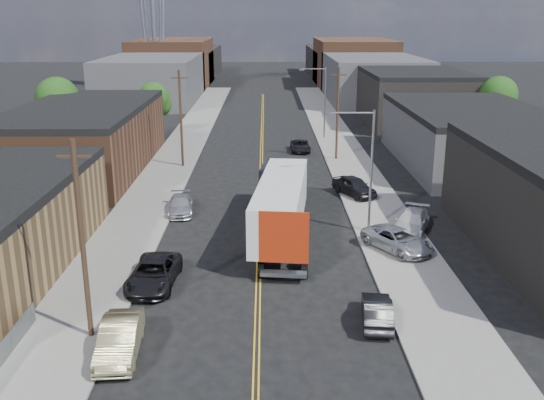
{
  "coord_description": "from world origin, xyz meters",
  "views": [
    {
      "loc": [
        0.45,
        -16.76,
        15.36
      ],
      "look_at": [
        0.91,
        24.98,
        2.5
      ],
      "focal_mm": 40.0,
      "sensor_mm": 36.0,
      "label": 1
    }
  ],
  "objects_px": {
    "car_left_b": "(120,339)",
    "car_right_lot_c": "(354,186)",
    "semi_truck": "(280,201)",
    "car_right_oncoming": "(377,311)",
    "car_left_d": "(180,205)",
    "car_right_lot_a": "(398,240)",
    "car_right_lot_b": "(411,222)",
    "car_left_c": "(154,273)",
    "car_ahead_truck": "(300,146)"
  },
  "relations": [
    {
      "from": "car_right_lot_b",
      "to": "car_left_d",
      "type": "bearing_deg",
      "value": -173.27
    },
    {
      "from": "semi_truck",
      "to": "car_left_c",
      "type": "relative_size",
      "value": 3.1
    },
    {
      "from": "car_left_b",
      "to": "car_left_d",
      "type": "relative_size",
      "value": 1.07
    },
    {
      "from": "car_right_oncoming",
      "to": "car_left_c",
      "type": "bearing_deg",
      "value": -14.3
    },
    {
      "from": "semi_truck",
      "to": "car_left_d",
      "type": "relative_size",
      "value": 3.72
    },
    {
      "from": "car_right_lot_a",
      "to": "car_ahead_truck",
      "type": "height_order",
      "value": "car_right_lot_a"
    },
    {
      "from": "car_left_d",
      "to": "car_right_lot_a",
      "type": "distance_m",
      "value": 17.83
    },
    {
      "from": "car_left_b",
      "to": "car_left_d",
      "type": "height_order",
      "value": "car_left_b"
    },
    {
      "from": "car_left_c",
      "to": "car_left_d",
      "type": "distance_m",
      "value": 13.56
    },
    {
      "from": "semi_truck",
      "to": "car_right_oncoming",
      "type": "height_order",
      "value": "semi_truck"
    },
    {
      "from": "car_left_b",
      "to": "car_right_lot_a",
      "type": "bearing_deg",
      "value": 34.92
    },
    {
      "from": "semi_truck",
      "to": "car_left_b",
      "type": "relative_size",
      "value": 3.48
    },
    {
      "from": "car_left_c",
      "to": "car_right_oncoming",
      "type": "bearing_deg",
      "value": -18.02
    },
    {
      "from": "car_right_lot_b",
      "to": "car_ahead_truck",
      "type": "bearing_deg",
      "value": 125.98
    },
    {
      "from": "car_left_d",
      "to": "car_right_lot_c",
      "type": "xyz_separation_m",
      "value": [
        14.6,
        4.44,
        0.29
      ]
    },
    {
      "from": "car_left_b",
      "to": "car_ahead_truck",
      "type": "bearing_deg",
      "value": 72.1
    },
    {
      "from": "car_left_d",
      "to": "car_right_oncoming",
      "type": "relative_size",
      "value": 1.11
    },
    {
      "from": "car_right_lot_a",
      "to": "car_right_lot_c",
      "type": "bearing_deg",
      "value": 62.42
    },
    {
      "from": "car_right_oncoming",
      "to": "car_right_lot_b",
      "type": "distance_m",
      "value": 14.08
    },
    {
      "from": "semi_truck",
      "to": "car_left_d",
      "type": "bearing_deg",
      "value": 154.72
    },
    {
      "from": "semi_truck",
      "to": "car_right_oncoming",
      "type": "relative_size",
      "value": 4.13
    },
    {
      "from": "car_left_d",
      "to": "car_right_oncoming",
      "type": "height_order",
      "value": "car_right_oncoming"
    },
    {
      "from": "car_right_lot_c",
      "to": "semi_truck",
      "type": "bearing_deg",
      "value": -153.12
    },
    {
      "from": "car_right_lot_c",
      "to": "car_right_lot_a",
      "type": "bearing_deg",
      "value": -112.68
    },
    {
      "from": "car_right_lot_a",
      "to": "car_left_c",
      "type": "bearing_deg",
      "value": 165.81
    },
    {
      "from": "car_left_b",
      "to": "car_right_lot_b",
      "type": "xyz_separation_m",
      "value": [
        17.4,
        16.12,
        0.1
      ]
    },
    {
      "from": "car_right_oncoming",
      "to": "car_right_lot_a",
      "type": "bearing_deg",
      "value": -101.06
    },
    {
      "from": "semi_truck",
      "to": "car_ahead_truck",
      "type": "bearing_deg",
      "value": 90.3
    },
    {
      "from": "semi_truck",
      "to": "car_ahead_truck",
      "type": "relative_size",
      "value": 3.75
    },
    {
      "from": "semi_truck",
      "to": "car_left_c",
      "type": "height_order",
      "value": "semi_truck"
    },
    {
      "from": "semi_truck",
      "to": "car_right_lot_a",
      "type": "xyz_separation_m",
      "value": [
        7.78,
        -3.6,
        -1.67
      ]
    },
    {
      "from": "car_right_lot_a",
      "to": "car_right_oncoming",
      "type": "bearing_deg",
      "value": -139.97
    },
    {
      "from": "semi_truck",
      "to": "car_left_b",
      "type": "bearing_deg",
      "value": -109.45
    },
    {
      "from": "car_ahead_truck",
      "to": "car_left_b",
      "type": "bearing_deg",
      "value": -104.59
    },
    {
      "from": "car_right_oncoming",
      "to": "car_left_b",
      "type": "bearing_deg",
      "value": 19.46
    },
    {
      "from": "semi_truck",
      "to": "car_right_lot_b",
      "type": "bearing_deg",
      "value": 5.71
    },
    {
      "from": "car_left_b",
      "to": "car_right_lot_c",
      "type": "height_order",
      "value": "car_right_lot_c"
    },
    {
      "from": "semi_truck",
      "to": "car_left_b",
      "type": "xyz_separation_m",
      "value": [
        -7.9,
        -16.24,
        -1.73
      ]
    },
    {
      "from": "car_left_b",
      "to": "car_right_lot_b",
      "type": "height_order",
      "value": "car_right_lot_b"
    },
    {
      "from": "car_left_c",
      "to": "car_left_d",
      "type": "relative_size",
      "value": 1.2
    },
    {
      "from": "car_left_b",
      "to": "car_left_c",
      "type": "distance_m",
      "value": 7.59
    },
    {
      "from": "car_left_d",
      "to": "car_right_lot_c",
      "type": "bearing_deg",
      "value": 10.56
    },
    {
      "from": "car_ahead_truck",
      "to": "car_right_oncoming",
      "type": "bearing_deg",
      "value": -88.3
    },
    {
      "from": "car_ahead_truck",
      "to": "car_right_lot_a",
      "type": "bearing_deg",
      "value": -81.96
    },
    {
      "from": "car_right_lot_a",
      "to": "car_left_d",
      "type": "bearing_deg",
      "value": 119.21
    },
    {
      "from": "semi_truck",
      "to": "car_right_lot_a",
      "type": "bearing_deg",
      "value": -18.35
    },
    {
      "from": "car_right_oncoming",
      "to": "car_right_lot_b",
      "type": "bearing_deg",
      "value": -103.46
    },
    {
      "from": "car_left_d",
      "to": "car_right_lot_c",
      "type": "relative_size",
      "value": 0.97
    },
    {
      "from": "car_right_lot_c",
      "to": "car_right_lot_b",
      "type": "bearing_deg",
      "value": -100.97
    },
    {
      "from": "car_left_b",
      "to": "car_right_lot_c",
      "type": "bearing_deg",
      "value": 56.32
    }
  ]
}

